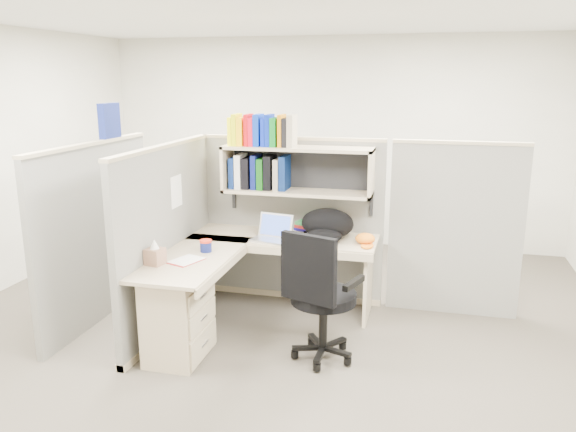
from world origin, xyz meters
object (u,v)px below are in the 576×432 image
(desk, at_px, (209,295))
(snack_canister, at_px, (206,246))
(backpack, at_px, (326,225))
(task_chair, at_px, (320,316))
(laptop, at_px, (270,228))

(desk, distance_m, snack_canister, 0.44)
(desk, bearing_deg, backpack, 45.55)
(backpack, distance_m, task_chair, 1.03)
(desk, height_order, snack_canister, snack_canister)
(laptop, xyz_separation_m, snack_canister, (-0.44, -0.45, -0.07))
(desk, distance_m, task_chair, 0.94)
(task_chair, bearing_deg, laptop, 129.02)
(laptop, bearing_deg, task_chair, -40.60)
(snack_canister, distance_m, task_chair, 1.17)
(snack_canister, relative_size, task_chair, 0.10)
(laptop, xyz_separation_m, backpack, (0.49, 0.14, 0.02))
(snack_canister, bearing_deg, desk, -64.06)
(laptop, distance_m, task_chair, 1.08)
(laptop, height_order, backpack, backpack)
(snack_canister, bearing_deg, laptop, 45.69)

